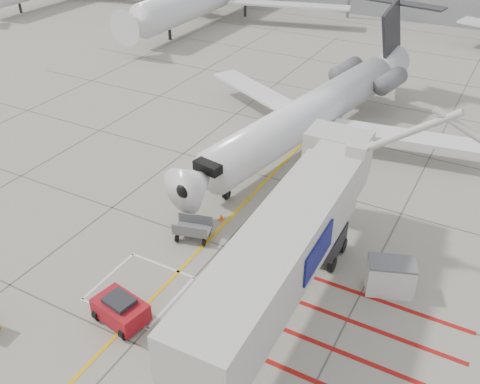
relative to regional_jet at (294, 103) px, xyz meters
The scene contains 8 objects.
ground_plane 16.10m from the regional_jet, 86.34° to the right, with size 260.00×260.00×0.00m, color gray.
regional_jet is the anchor object (origin of this frame).
jet_bridge 16.93m from the regional_jet, 68.60° to the right, with size 9.16×19.33×7.73m, color beige, non-canonical shape.
pushback_tug 18.99m from the regional_jet, 91.11° to the right, with size 2.52×1.57×1.47m, color maroon, non-canonical shape.
baggage_cart 12.25m from the regional_jet, 94.29° to the right, with size 2.04×1.29×1.29m, color #5B5B60, non-canonical shape.
ground_power_unit 15.00m from the regional_jet, 46.41° to the right, with size 2.30×1.34×1.82m, color silver, non-canonical shape.
cone_nose 12.51m from the regional_jet, 99.35° to the right, with size 0.37×0.37×0.52m, color #F33F0C.
cone_side 10.17m from the regional_jet, 92.16° to the right, with size 0.31×0.31×0.43m, color #F44D0C.
Camera 1 is at (12.17, -16.28, 18.81)m, focal length 40.00 mm.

